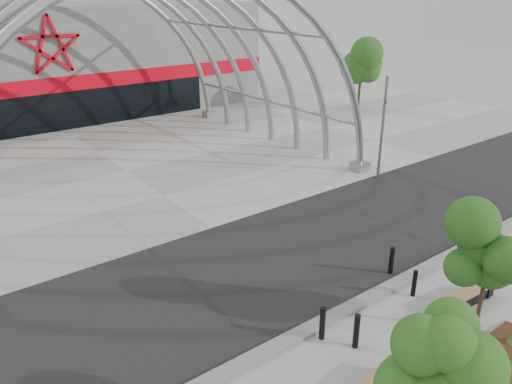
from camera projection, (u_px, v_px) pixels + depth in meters
ground at (335, 310)px, 15.24m from camera, size 140.00×140.00×0.00m
road at (264, 263)px, 17.81m from camera, size 140.00×7.00×0.02m
forecourt at (126, 171)px, 26.64m from camera, size 60.00×17.00×0.04m
kerb at (341, 312)px, 15.04m from camera, size 60.00×0.50×0.12m
arena_building at (24, 59)px, 38.34m from camera, size 34.00×15.24×8.00m
vault_canopy at (126, 171)px, 26.64m from camera, size 20.80×15.80×20.36m
planting_bed at (484, 376)px, 12.49m from camera, size 5.27×1.74×0.55m
signal_pole at (382, 127)px, 24.69m from camera, size 0.35×0.73×5.23m
street_tree_0 at (454, 368)px, 9.27m from camera, size 1.58×1.58×3.61m
street_tree_1 at (491, 252)px, 13.41m from camera, size 1.51×1.51×3.56m
bench_1 at (468, 297)px, 15.52m from camera, size 2.16×0.62×0.45m
bollard_1 at (356, 331)px, 13.50m from camera, size 0.17×0.17×1.05m
bollard_2 at (322, 323)px, 13.83m from camera, size 0.16×0.16×1.02m
bollard_3 at (392, 261)px, 17.00m from camera, size 0.16×0.16×1.02m
bollard_4 at (414, 283)px, 15.79m from camera, size 0.15×0.15×0.91m
bg_tree_1 at (362, 55)px, 38.62m from camera, size 2.70×2.70×5.91m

